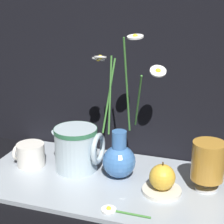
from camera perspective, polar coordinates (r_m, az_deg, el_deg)
ground_plane at (r=1.03m, az=-0.28°, el=-10.82°), size 6.00×6.00×0.00m
shelf at (r=1.03m, az=-0.28°, el=-10.53°), size 0.71×0.36×0.01m
vase_with_flowers at (r=1.01m, az=1.15°, el=-6.50°), size 0.20×0.11×0.39m
yellow_mug at (r=1.11m, az=-12.36°, el=-6.33°), size 0.09×0.08×0.07m
ceramic_pitcher at (r=1.06m, az=-5.38°, el=-5.33°), size 0.15×0.12×0.14m
tea_glass at (r=0.98m, az=14.43°, el=-7.36°), size 0.08×0.08×0.13m
saucer_plate at (r=0.97m, az=7.57°, el=-11.79°), size 0.10×0.10×0.01m
orange_fruit at (r=0.95m, az=7.67°, el=-9.81°), size 0.07×0.07×0.07m
loose_daisy at (r=0.89m, az=0.38°, el=-14.79°), size 0.12×0.04×0.01m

